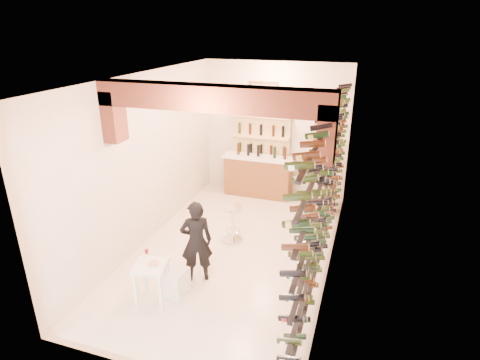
% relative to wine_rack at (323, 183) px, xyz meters
% --- Properties ---
extents(ground, '(6.00, 6.00, 0.00)m').
position_rel_wine_rack_xyz_m(ground, '(-1.53, 0.00, -1.55)').
color(ground, silver).
rests_on(ground, ground).
extents(room_shell, '(3.52, 6.02, 3.21)m').
position_rel_wine_rack_xyz_m(room_shell, '(-1.53, -0.26, 0.70)').
color(room_shell, beige).
rests_on(room_shell, ground).
extents(wine_rack, '(0.32, 5.70, 2.56)m').
position_rel_wine_rack_xyz_m(wine_rack, '(0.00, 0.00, 0.00)').
color(wine_rack, black).
rests_on(wine_rack, ground).
extents(back_counter, '(1.70, 0.62, 1.29)m').
position_rel_wine_rack_xyz_m(back_counter, '(-1.83, 2.65, -1.02)').
color(back_counter, brown).
rests_on(back_counter, ground).
extents(back_shelving, '(1.40, 0.31, 2.73)m').
position_rel_wine_rack_xyz_m(back_shelving, '(-1.83, 2.89, -0.38)').
color(back_shelving, '#E1BF7E').
rests_on(back_shelving, ground).
extents(tasting_table, '(0.55, 0.55, 0.82)m').
position_rel_wine_rack_xyz_m(tasting_table, '(-2.21, -1.84, -0.99)').
color(tasting_table, white).
rests_on(tasting_table, ground).
extents(white_stool, '(0.40, 0.40, 0.44)m').
position_rel_wine_rack_xyz_m(white_stool, '(-1.99, -1.56, -1.33)').
color(white_stool, white).
rests_on(white_stool, ground).
extents(person, '(0.62, 0.54, 1.42)m').
position_rel_wine_rack_xyz_m(person, '(-1.82, -1.07, -0.84)').
color(person, black).
rests_on(person, ground).
extents(chrome_barstool, '(0.38, 0.38, 0.73)m').
position_rel_wine_rack_xyz_m(chrome_barstool, '(-1.68, 0.31, -1.12)').
color(chrome_barstool, silver).
rests_on(chrome_barstool, ground).
extents(crate_lower, '(0.49, 0.34, 0.29)m').
position_rel_wine_rack_xyz_m(crate_lower, '(-0.17, 2.20, -1.40)').
color(crate_lower, '#D6BD75').
rests_on(crate_lower, ground).
extents(crate_upper, '(0.46, 0.33, 0.27)m').
position_rel_wine_rack_xyz_m(crate_upper, '(-0.17, 2.20, -1.13)').
color(crate_upper, '#D6BD75').
rests_on(crate_upper, crate_lower).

